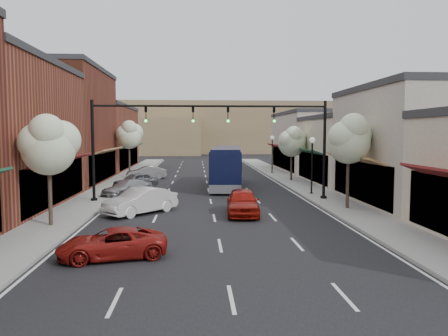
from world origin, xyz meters
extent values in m
plane|color=black|center=(0.00, 0.00, 0.00)|extent=(160.00, 160.00, 0.00)
cube|color=gray|center=(-8.40, 18.50, 0.07)|extent=(2.80, 73.00, 0.15)
cube|color=gray|center=(8.40, 18.50, 0.07)|extent=(2.80, 73.00, 0.15)
cube|color=gray|center=(-7.00, 18.50, 0.07)|extent=(0.25, 73.00, 0.17)
cube|color=gray|center=(7.00, 18.50, 0.07)|extent=(0.25, 73.00, 0.17)
cube|color=black|center=(-10.10, 6.00, 1.60)|extent=(0.60, 11.90, 2.60)
cube|color=maroon|center=(-9.30, 6.00, 3.10)|extent=(1.07, 9.80, 0.49)
cube|color=brown|center=(-14.30, 20.00, 5.25)|extent=(9.00, 14.00, 10.50)
cube|color=#2D2D30|center=(-14.30, 20.00, 10.70)|extent=(9.20, 14.10, 0.40)
cube|color=black|center=(-10.10, 20.00, 1.60)|extent=(0.60, 11.90, 2.60)
cube|color=#9D7547|center=(-9.30, 20.00, 3.10)|extent=(1.07, 9.80, 0.49)
cube|color=brown|center=(-14.30, 36.00, 4.00)|extent=(9.00, 18.00, 8.00)
cube|color=#2D2D30|center=(-14.30, 36.00, 8.20)|extent=(9.20, 18.10, 0.40)
cube|color=black|center=(-10.10, 36.00, 1.60)|extent=(0.60, 15.30, 2.60)
cube|color=#1C472E|center=(-9.30, 36.00, 3.10)|extent=(1.07, 12.60, 0.49)
cube|color=#B6AA9C|center=(13.80, 6.00, 3.75)|extent=(8.00, 12.00, 7.50)
cube|color=#2D2D30|center=(13.80, 6.00, 7.70)|extent=(8.20, 12.10, 0.40)
cube|color=black|center=(10.10, 6.00, 1.60)|extent=(0.60, 10.20, 2.60)
cube|color=#9D7547|center=(9.30, 6.00, 3.10)|extent=(1.07, 8.40, 0.49)
cube|color=beige|center=(13.80, 18.00, 3.00)|extent=(8.00, 12.00, 6.00)
cube|color=#2D2D30|center=(13.80, 18.00, 6.20)|extent=(8.20, 12.10, 0.40)
cube|color=black|center=(10.10, 18.00, 1.60)|extent=(0.60, 10.20, 2.60)
cube|color=#1C472E|center=(9.30, 18.00, 3.10)|extent=(1.07, 8.40, 0.49)
cube|color=#B6AA9C|center=(13.80, 32.00, 3.50)|extent=(8.00, 16.00, 7.00)
cube|color=#2D2D30|center=(13.80, 32.00, 7.20)|extent=(8.20, 16.10, 0.40)
cube|color=black|center=(10.10, 32.00, 1.60)|extent=(0.60, 13.60, 2.60)
cube|color=maroon|center=(9.30, 32.00, 3.10)|extent=(1.07, 11.20, 0.49)
cube|color=#7A6647|center=(0.00, 90.00, 6.00)|extent=(120.00, 30.00, 12.00)
cube|color=#7A6647|center=(-25.00, 78.00, 4.00)|extent=(50.00, 20.00, 8.00)
cylinder|color=black|center=(8.00, 8.00, 0.15)|extent=(0.44, 0.44, 0.30)
cylinder|color=black|center=(8.00, 8.00, 3.50)|extent=(0.20, 0.20, 7.00)
cylinder|color=black|center=(4.00, 8.00, 6.60)|extent=(8.00, 0.14, 0.14)
imported|color=black|center=(4.40, 8.00, 6.00)|extent=(0.18, 0.46, 1.10)
sphere|color=#19E533|center=(4.40, 7.88, 5.58)|extent=(0.18, 0.18, 0.18)
imported|color=black|center=(1.20, 8.00, 6.00)|extent=(0.18, 0.46, 1.10)
sphere|color=#19E533|center=(1.20, 7.88, 5.58)|extent=(0.18, 0.18, 0.18)
cylinder|color=black|center=(-8.00, 8.00, 0.15)|extent=(0.44, 0.44, 0.30)
cylinder|color=black|center=(-8.00, 8.00, 3.50)|extent=(0.20, 0.20, 7.00)
cylinder|color=black|center=(-4.00, 8.00, 6.60)|extent=(8.00, 0.14, 0.14)
imported|color=black|center=(-4.40, 8.00, 6.00)|extent=(0.18, 0.46, 1.10)
sphere|color=#19E533|center=(-4.40, 7.88, 5.58)|extent=(0.18, 0.18, 0.18)
imported|color=black|center=(-1.20, 8.00, 6.00)|extent=(0.18, 0.46, 1.10)
sphere|color=#19E533|center=(-1.20, 7.88, 5.58)|extent=(0.18, 0.18, 0.18)
cylinder|color=#47382B|center=(8.30, 4.00, 1.86)|extent=(0.20, 0.20, 3.71)
sphere|color=beige|center=(8.30, 4.00, 4.18)|extent=(2.60, 2.60, 2.60)
sphere|color=beige|center=(8.80, 4.30, 4.64)|extent=(2.00, 2.00, 2.00)
sphere|color=beige|center=(7.90, 3.70, 4.52)|extent=(1.90, 1.90, 1.90)
sphere|color=beige|center=(8.40, 3.50, 5.10)|extent=(1.70, 1.70, 1.70)
cylinder|color=#47382B|center=(8.30, 20.00, 1.66)|extent=(0.20, 0.20, 3.33)
sphere|color=beige|center=(8.30, 20.00, 3.74)|extent=(2.60, 2.60, 2.60)
sphere|color=beige|center=(8.80, 20.30, 4.16)|extent=(2.00, 2.00, 2.00)
sphere|color=beige|center=(7.90, 19.70, 4.06)|extent=(1.90, 1.90, 1.90)
sphere|color=beige|center=(8.40, 19.50, 4.58)|extent=(1.70, 1.70, 1.70)
cylinder|color=#47382B|center=(-8.30, 0.00, 1.76)|extent=(0.20, 0.20, 3.52)
sphere|color=beige|center=(-8.30, 0.00, 3.96)|extent=(2.60, 2.60, 2.60)
sphere|color=beige|center=(-7.80, 0.30, 4.40)|extent=(2.00, 2.00, 2.00)
sphere|color=beige|center=(-8.70, -0.30, 4.29)|extent=(1.90, 1.90, 1.90)
sphere|color=beige|center=(-8.20, -0.50, 4.84)|extent=(1.70, 1.70, 1.70)
cylinder|color=#47382B|center=(-8.30, 26.00, 1.92)|extent=(0.20, 0.20, 3.84)
sphere|color=beige|center=(-8.30, 26.00, 4.32)|extent=(2.60, 2.60, 2.60)
sphere|color=beige|center=(-7.80, 26.30, 4.80)|extent=(2.00, 2.00, 2.00)
sphere|color=beige|center=(-8.70, 25.70, 4.68)|extent=(1.90, 1.90, 1.90)
sphere|color=beige|center=(-8.20, 25.50, 5.28)|extent=(1.70, 1.70, 1.70)
cylinder|color=black|center=(7.80, 10.50, 0.10)|extent=(0.28, 0.28, 0.20)
cylinder|color=black|center=(7.80, 10.50, 2.00)|extent=(0.12, 0.12, 4.00)
sphere|color=white|center=(7.80, 10.50, 4.22)|extent=(0.44, 0.44, 0.44)
cylinder|color=black|center=(7.80, 28.00, 0.10)|extent=(0.28, 0.28, 0.20)
cylinder|color=black|center=(7.80, 28.00, 2.00)|extent=(0.12, 0.12, 4.00)
sphere|color=white|center=(7.80, 28.00, 4.22)|extent=(0.44, 0.44, 0.44)
cube|color=black|center=(1.65, 16.08, 1.89)|extent=(3.41, 11.57, 2.88)
cube|color=#595B60|center=(1.65, 16.08, 0.52)|extent=(3.43, 11.59, 0.67)
cube|color=black|center=(1.65, 16.08, 2.28)|extent=(3.40, 10.67, 1.05)
cube|color=black|center=(1.65, 16.08, 3.38)|extent=(3.18, 11.10, 0.24)
cube|color=black|center=(1.18, 10.45, 2.47)|extent=(1.98, 0.24, 1.14)
cylinder|color=black|center=(0.20, 12.20, 0.49)|extent=(0.39, 1.01, 0.99)
cylinder|color=black|center=(2.43, 12.01, 0.49)|extent=(0.39, 1.01, 0.99)
cylinder|color=black|center=(0.83, 19.78, 0.49)|extent=(0.39, 1.01, 0.99)
cylinder|color=black|center=(3.07, 19.59, 0.49)|extent=(0.39, 1.01, 0.99)
cylinder|color=black|center=(0.72, 18.45, 0.49)|extent=(0.39, 1.01, 0.99)
cylinder|color=black|center=(2.96, 18.26, 0.49)|extent=(0.39, 1.01, 0.99)
imported|color=#97120A|center=(1.68, 2.83, 0.77)|extent=(2.09, 4.60, 1.53)
imported|color=maroon|center=(-4.20, -5.61, 0.57)|extent=(4.42, 2.76, 1.14)
imported|color=silver|center=(-4.28, 3.57, 0.76)|extent=(4.34, 4.48, 1.52)
imported|color=#9C9DA2|center=(-6.20, 10.82, 0.62)|extent=(4.12, 4.37, 1.24)
imported|color=#5B5F63|center=(-6.20, 15.52, 0.68)|extent=(4.03, 3.89, 1.36)
imported|color=#A8A8AD|center=(-6.20, 23.42, 0.67)|extent=(4.27, 2.27, 1.34)
camera|label=1|loc=(-0.98, -22.12, 4.76)|focal=35.00mm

